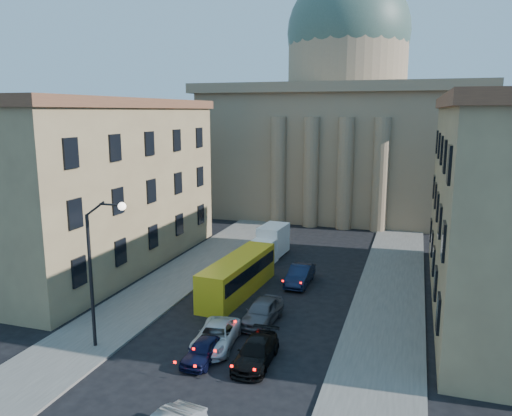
{
  "coord_description": "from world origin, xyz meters",
  "views": [
    {
      "loc": [
        9.85,
        -14.96,
        13.67
      ],
      "look_at": [
        -0.65,
        17.52,
        7.01
      ],
      "focal_mm": 35.0,
      "sensor_mm": 36.0,
      "label": 1
    }
  ],
  "objects_px": {
    "car_left_near": "(204,350)",
    "city_bus": "(238,274)",
    "box_truck": "(270,243)",
    "street_lamp": "(98,262)"
  },
  "relations": [
    {
      "from": "car_left_near",
      "to": "city_bus",
      "type": "bearing_deg",
      "value": 101.49
    },
    {
      "from": "car_left_near",
      "to": "city_bus",
      "type": "relative_size",
      "value": 0.37
    },
    {
      "from": "car_left_near",
      "to": "box_truck",
      "type": "relative_size",
      "value": 0.68
    },
    {
      "from": "city_bus",
      "to": "box_truck",
      "type": "distance_m",
      "value": 9.84
    },
    {
      "from": "city_bus",
      "to": "box_truck",
      "type": "xyz_separation_m",
      "value": [
        -0.31,
        9.83,
        -0.11
      ]
    },
    {
      "from": "street_lamp",
      "to": "city_bus",
      "type": "xyz_separation_m",
      "value": [
        4.42,
        10.98,
        -3.79
      ]
    },
    {
      "from": "street_lamp",
      "to": "car_left_near",
      "type": "height_order",
      "value": "street_lamp"
    },
    {
      "from": "city_bus",
      "to": "street_lamp",
      "type": "bearing_deg",
      "value": -107.85
    },
    {
      "from": "box_truck",
      "to": "city_bus",
      "type": "bearing_deg",
      "value": -84.35
    },
    {
      "from": "city_bus",
      "to": "car_left_near",
      "type": "bearing_deg",
      "value": -76.4
    }
  ]
}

